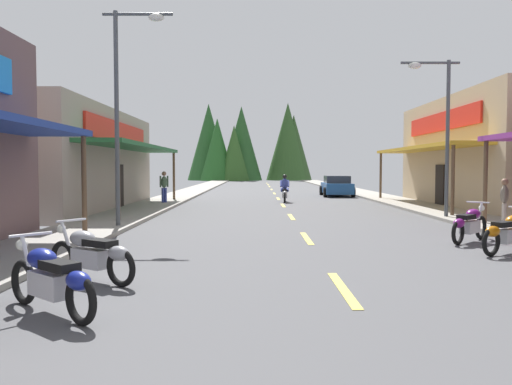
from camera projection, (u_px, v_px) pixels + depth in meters
The scene contains 16 objects.
ground at pixel (277, 201), 30.16m from camera, with size 10.72×91.61×0.10m, color #4C4C4F.
sidewalk_left at pixel (167, 199), 30.13m from camera, with size 2.43×91.61×0.12m, color gray.
sidewalk_right at pixel (387, 199), 30.18m from camera, with size 2.43×91.61×0.12m, color gray.
centerline_dashes at pixel (276, 198), 32.57m from camera, with size 0.16×65.13×0.01m.
storefront_left_far at pixel (44, 160), 23.49m from camera, with size 8.64×13.72×4.61m.
streetlamp_left at pixel (124, 90), 15.79m from camera, with size 2.18×0.30×6.81m.
streetlamp_right at pixel (436, 115), 18.86m from camera, with size 2.18×0.30×5.93m.
motorcycle_parked_right_4 at pixel (506, 232), 11.47m from camera, with size 1.81×1.31×1.04m.
motorcycle_parked_right_5 at pixel (467, 223), 13.19m from camera, with size 1.57×1.60×1.04m.
motorcycle_parked_left_1 at pixel (49, 278), 6.65m from camera, with size 1.70×1.46×1.04m.
motorcycle_parked_left_2 at pixel (89, 253), 8.59m from camera, with size 1.84×1.26×1.04m.
rider_cruising_lead at pixel (283, 191), 28.61m from camera, with size 0.60×2.14×1.57m.
pedestrian_by_shop at pixel (162, 185), 26.61m from camera, with size 0.43×0.45×1.76m.
pedestrian_browsing at pixel (502, 200), 16.20m from camera, with size 0.39×0.52×1.60m.
parked_car_curbside at pixel (335, 186), 34.78m from camera, with size 2.20×4.37×1.40m.
treeline_backdrop at pixel (245, 145), 79.12m from camera, with size 19.71×9.65×12.18m.
Camera 1 is at (-1.39, 0.71, 1.94)m, focal length 35.54 mm.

